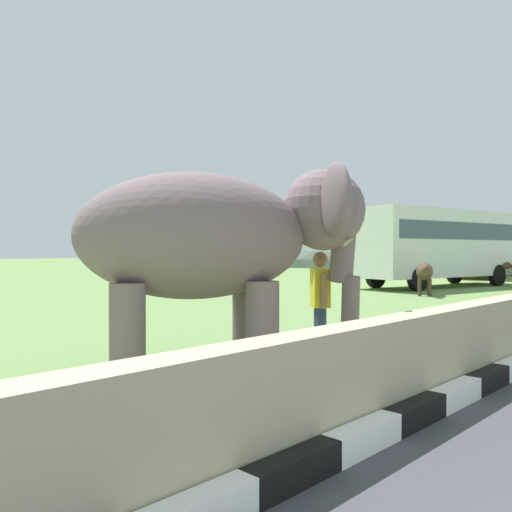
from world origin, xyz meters
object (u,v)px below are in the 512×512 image
at_px(elephant, 220,239).
at_px(bus_orange, 483,244).
at_px(person_handler, 320,300).
at_px(cow_near, 425,272).
at_px(bus_white, 438,242).
at_px(cow_mid, 511,267).

height_order(elephant, bus_orange, bus_orange).
relative_size(person_handler, cow_near, 0.89).
bearing_deg(person_handler, cow_near, 19.61).
height_order(person_handler, bus_white, bus_white).
distance_m(elephant, cow_near, 14.17).
xyz_separation_m(person_handler, cow_mid, (20.23, 3.92, -0.06)).
xyz_separation_m(cow_near, cow_mid, (8.22, -0.35, 0.00)).
distance_m(cow_near, cow_mid, 8.23).
bearing_deg(person_handler, elephant, 163.36).
relative_size(bus_white, cow_mid, 5.24).
xyz_separation_m(elephant, person_handler, (1.60, -0.48, -0.91)).
bearing_deg(elephant, bus_white, 16.66).
bearing_deg(elephant, cow_mid, 8.96).
bearing_deg(bus_orange, cow_near, -166.38).
bearing_deg(bus_white, person_handler, -160.38).
xyz_separation_m(bus_white, bus_orange, (10.91, 2.09, 0.00)).
distance_m(elephant, bus_white, 19.22).
relative_size(elephant, bus_orange, 0.40).
bearing_deg(cow_mid, cow_near, 177.53).
distance_m(person_handler, cow_mid, 20.61).
relative_size(person_handler, bus_orange, 0.17).
bearing_deg(bus_orange, elephant, -165.46).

